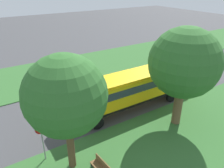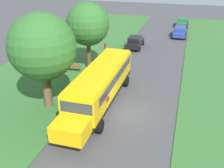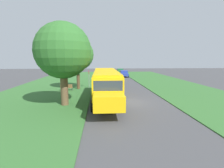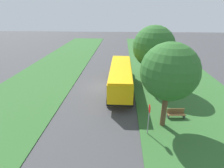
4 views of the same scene
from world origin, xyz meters
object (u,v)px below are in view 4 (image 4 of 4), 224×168
(oak_tree_beside_bus, at_px, (154,46))
(oak_tree_roadside_mid, at_px, (170,72))
(school_bus, at_px, (121,76))
(park_bench, at_px, (176,114))
(stop_sign, at_px, (149,116))

(oak_tree_beside_bus, xyz_separation_m, oak_tree_roadside_mid, (0.16, 8.92, -0.17))
(school_bus, distance_m, park_bench, 8.01)
(school_bus, height_order, oak_tree_beside_bus, oak_tree_beside_bus)
(stop_sign, bearing_deg, park_bench, -139.81)
(oak_tree_roadside_mid, height_order, stop_sign, oak_tree_roadside_mid)
(school_bus, xyz_separation_m, oak_tree_roadside_mid, (-3.83, 7.16, 3.08))
(oak_tree_roadside_mid, xyz_separation_m, stop_sign, (1.53, 1.21, -3.27))
(oak_tree_beside_bus, relative_size, park_bench, 4.72)
(oak_tree_beside_bus, distance_m, stop_sign, 10.83)
(oak_tree_roadside_mid, bearing_deg, stop_sign, 38.41)
(oak_tree_beside_bus, xyz_separation_m, stop_sign, (1.69, 10.13, -3.44))
(oak_tree_beside_bus, distance_m, park_bench, 9.07)
(oak_tree_roadside_mid, xyz_separation_m, park_bench, (-1.40, -1.26, -4.53))
(school_bus, relative_size, stop_sign, 4.53)
(school_bus, height_order, park_bench, school_bus)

